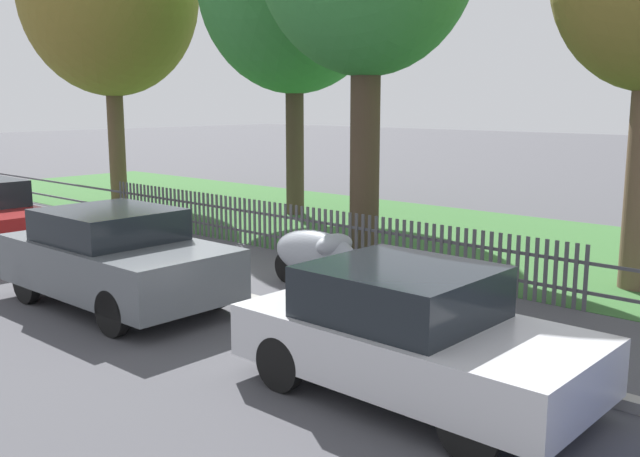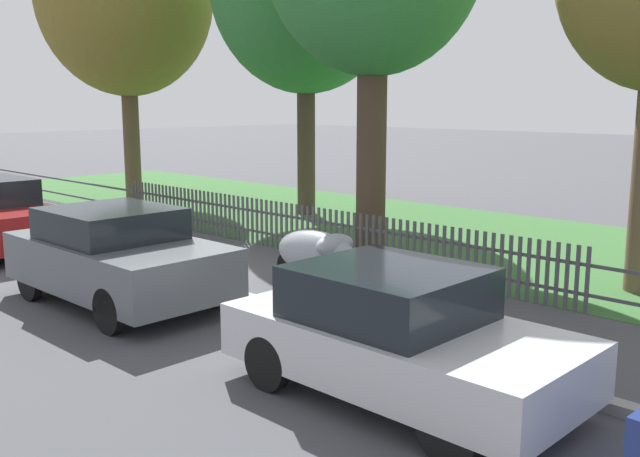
% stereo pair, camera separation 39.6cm
% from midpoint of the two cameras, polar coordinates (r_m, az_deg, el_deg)
% --- Properties ---
extents(ground_plane, '(120.00, 120.00, 0.00)m').
position_cam_midpoint_polar(ground_plane, '(12.65, -13.48, -4.10)').
color(ground_plane, '#424247').
extents(kerb_stone, '(34.24, 0.20, 0.12)m').
position_cam_midpoint_polar(kerb_stone, '(12.69, -13.12, -3.76)').
color(kerb_stone, gray).
rests_on(kerb_stone, ground).
extents(grass_strip, '(34.24, 7.60, 0.01)m').
position_cam_midpoint_polar(grass_strip, '(17.41, 5.64, 0.02)').
color(grass_strip, '#33602D').
rests_on(grass_strip, ground).
extents(park_fence, '(34.24, 0.05, 1.00)m').
position_cam_midpoint_polar(park_fence, '(14.49, -3.30, -0.00)').
color(park_fence, '#4C4C51').
rests_on(park_fence, ground).
extents(parked_car_black_saloon, '(3.84, 1.90, 1.46)m').
position_cam_midpoint_polar(parked_car_black_saloon, '(11.18, -16.98, -2.21)').
color(parked_car_black_saloon, '#51565B').
rests_on(parked_car_black_saloon, ground).
extents(parked_car_navy_estate, '(3.71, 1.81, 1.37)m').
position_cam_midpoint_polar(parked_car_navy_estate, '(7.51, 5.76, -8.27)').
color(parked_car_navy_estate, '#BCBCC1').
rests_on(parked_car_navy_estate, ground).
extents(covered_motorcycle, '(1.86, 0.75, 0.98)m').
position_cam_midpoint_polar(covered_motorcycle, '(11.60, -1.17, -2.07)').
color(covered_motorcycle, black).
rests_on(covered_motorcycle, ground).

